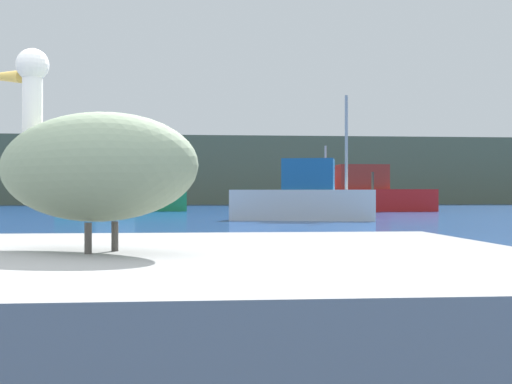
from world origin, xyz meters
TOP-DOWN VIEW (x-y plane):
  - hillside_backdrop at (0.00, 66.89)m, footprint 140.00×12.81m
  - pier_dock at (0.19, 0.22)m, footprint 3.80×2.81m
  - pelican at (0.18, 0.23)m, footprint 1.24×1.03m
  - fishing_boat_green at (-3.32, 39.84)m, footprint 7.58×2.54m
  - fishing_boat_white at (5.22, 25.20)m, footprint 5.90×2.95m
  - fishing_boat_red at (10.92, 38.25)m, footprint 7.93×2.67m

SIDE VIEW (x-z plane):
  - pier_dock at x=0.19m, z-range 0.00..0.87m
  - fishing_boat_green at x=-3.32m, z-range -1.04..2.67m
  - fishing_boat_white at x=5.22m, z-range -1.55..3.37m
  - fishing_boat_red at x=10.92m, z-range -0.96..2.86m
  - pelican at x=0.18m, z-range 0.79..1.69m
  - hillside_backdrop at x=0.00m, z-range 0.00..6.17m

